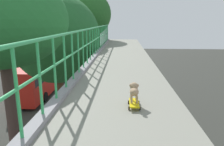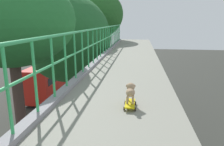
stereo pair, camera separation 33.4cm
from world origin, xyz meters
TOP-DOWN VIEW (x-y plane):
  - city_bus at (-7.78, 21.39)m, footprint 2.63×11.10m
  - roadside_tree_mid at (-2.87, 6.00)m, footprint 4.23×4.23m
  - roadside_tree_far at (-2.96, 11.68)m, footprint 5.20×5.20m
  - roadside_tree_farthest at (-2.37, 16.40)m, footprint 4.72×4.72m
  - toy_skateboard at (1.19, 2.94)m, footprint 0.21×0.43m
  - small_dog at (1.19, 3.02)m, footprint 0.17×0.35m

SIDE VIEW (x-z plane):
  - city_bus at x=-7.78m, z-range 0.22..3.60m
  - toy_skateboard at x=1.19m, z-range 6.18..6.27m
  - small_dog at x=1.19m, z-range 6.29..6.61m
  - roadside_tree_far at x=-2.96m, z-range 1.98..11.21m
  - roadside_tree_mid at x=-2.87m, z-range 3.00..12.23m
  - roadside_tree_farthest at x=-2.37m, z-range 3.06..13.22m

